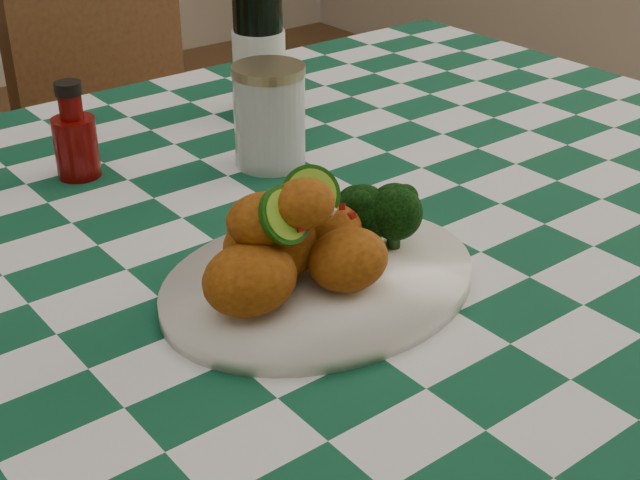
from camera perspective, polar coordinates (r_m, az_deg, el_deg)
plate at (r=0.86m, az=0.00°, el=-2.71°), size 0.33×0.26×0.02m
fried_chicken_pile at (r=0.81m, az=-1.46°, el=0.44°), size 0.17×0.12×0.11m
broccoli_side at (r=0.89m, az=3.84°, el=1.60°), size 0.08×0.08×0.06m
ketchup_bottle at (r=1.12m, az=-15.48°, el=6.80°), size 0.06×0.06×0.12m
mason_jar at (r=1.11m, az=-3.25°, el=7.93°), size 0.11×0.11×0.13m
beer_bottle at (r=1.27m, az=-3.99°, el=13.42°), size 0.08×0.08×0.25m
wooden_chair_right at (r=1.86m, az=-9.53°, el=3.08°), size 0.49×0.51×0.91m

